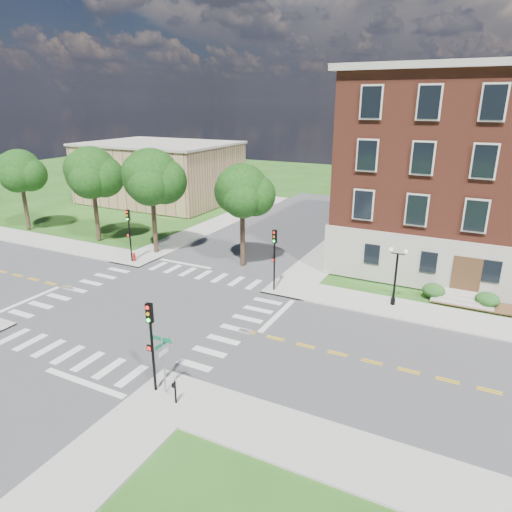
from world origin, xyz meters
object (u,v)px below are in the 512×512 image
at_px(fire_hydrant, 134,257).
at_px(street_sign_pole, 163,354).
at_px(traffic_signal_se, 151,336).
at_px(twin_lamp_west, 396,273).
at_px(traffic_signal_nw, 129,229).
at_px(push_button_post, 175,391).
at_px(traffic_signal_ne, 274,252).

bearing_deg(fire_hydrant, street_sign_pole, -44.85).
xyz_separation_m(traffic_signal_se, twin_lamp_west, (8.73, 15.89, -0.66)).
height_order(traffic_signal_se, street_sign_pole, traffic_signal_se).
bearing_deg(traffic_signal_nw, twin_lamp_west, 2.93).
xyz_separation_m(traffic_signal_nw, fire_hydrant, (0.12, 0.20, -2.72)).
bearing_deg(push_button_post, fire_hydrant, 136.01).
bearing_deg(traffic_signal_se, traffic_signal_ne, 90.19).
distance_m(traffic_signal_ne, traffic_signal_nw, 14.38).
relative_size(street_sign_pole, push_button_post, 2.58).
xyz_separation_m(traffic_signal_ne, street_sign_pole, (0.65, -14.42, -0.88)).
relative_size(twin_lamp_west, fire_hydrant, 5.64).
xyz_separation_m(traffic_signal_ne, fire_hydrant, (-14.26, 0.41, -2.72)).
bearing_deg(street_sign_pole, fire_hydrant, 135.15).
bearing_deg(traffic_signal_se, twin_lamp_west, 61.23).
bearing_deg(traffic_signal_ne, fire_hydrant, 178.35).
bearing_deg(push_button_post, traffic_signal_nw, 136.61).
height_order(street_sign_pole, push_button_post, street_sign_pole).
distance_m(street_sign_pole, fire_hydrant, 21.11).
distance_m(traffic_signal_ne, push_button_post, 15.18).
relative_size(twin_lamp_west, street_sign_pole, 1.36).
xyz_separation_m(traffic_signal_ne, push_button_post, (1.60, -14.90, -2.39)).
xyz_separation_m(traffic_signal_se, traffic_signal_nw, (-14.43, 14.70, 0.00)).
bearing_deg(push_button_post, traffic_signal_se, 165.45).
xyz_separation_m(street_sign_pole, fire_hydrant, (-14.91, 14.83, -1.84)).
bearing_deg(street_sign_pole, traffic_signal_ne, 92.57).
bearing_deg(twin_lamp_west, traffic_signal_se, -118.77).
distance_m(traffic_signal_se, push_button_post, 2.88).
height_order(twin_lamp_west, street_sign_pole, twin_lamp_west).
bearing_deg(twin_lamp_west, push_button_post, -113.76).
relative_size(traffic_signal_se, push_button_post, 4.00).
height_order(traffic_signal_se, twin_lamp_west, traffic_signal_se).
bearing_deg(street_sign_pole, traffic_signal_se, -172.83).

